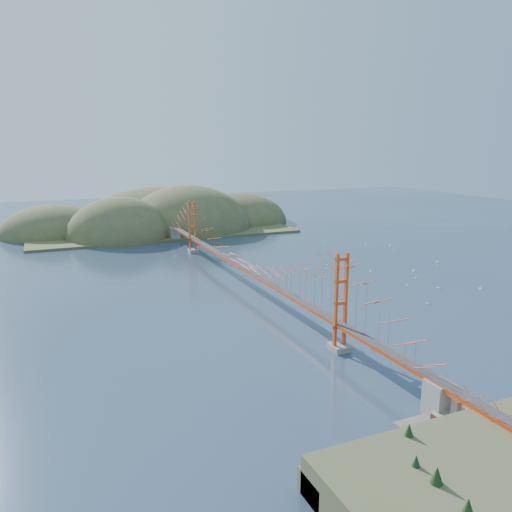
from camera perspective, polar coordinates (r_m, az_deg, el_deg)
name	(u,v)px	position (r m, az deg, el deg)	size (l,w,h in m)	color
ground	(243,286)	(85.70, -1.49, -3.42)	(320.00, 320.00, 0.00)	#293B53
bridge	(242,246)	(84.21, -1.56, 1.20)	(2.20, 94.40, 12.00)	gray
approach_viaduct	(495,424)	(44.64, 25.66, -16.88)	(1.40, 12.00, 3.38)	#BB3D14
promontory	(459,429)	(47.74, 22.16, -17.87)	(9.00, 6.00, 0.24)	#59544C
fort	(457,418)	(48.15, 21.95, -16.84)	(3.70, 2.30, 1.75)	brown
far_headlands	(163,227)	(150.50, -10.56, 3.32)	(84.00, 58.00, 25.00)	brown
sailboat_5	(481,288)	(91.88, 24.28, -3.36)	(0.54, 0.63, 0.72)	white
sailboat_11	(437,262)	(108.76, 20.03, -0.66)	(0.59, 0.59, 0.67)	white
sailboat_4	(414,270)	(100.05, 17.57, -1.59)	(0.66, 0.66, 0.73)	white
sailboat_1	(335,255)	(110.59, 9.00, 0.15)	(0.55, 0.55, 0.57)	white
sailboat_15	(325,243)	(123.31, 7.86, 1.47)	(0.51, 0.53, 0.60)	white
sailboat_6	(438,288)	(89.51, 20.12, -3.40)	(0.65, 0.65, 0.72)	white
sailboat_16	(326,269)	(97.69, 8.03, -1.46)	(0.53, 0.53, 0.57)	white
sailboat_14	(351,261)	(105.44, 10.86, -0.52)	(0.61, 0.61, 0.64)	white
sailboat_17	(366,244)	(123.50, 12.43, 1.31)	(0.50, 0.42, 0.58)	white
sailboat_13	(416,278)	(94.80, 17.80, -2.37)	(0.64, 0.64, 0.68)	white
sailboat_2	(371,271)	(97.42, 12.96, -1.70)	(0.51, 0.47, 0.58)	white
sailboat_3	(306,269)	(97.07, 5.72, -1.48)	(0.63, 0.58, 0.70)	white
sailboat_10	(427,303)	(80.48, 18.99, -5.08)	(0.58, 0.58, 0.64)	white
sailboat_9	(390,245)	(123.99, 15.06, 1.22)	(0.46, 0.52, 0.59)	white
sailboat_8	(394,250)	(118.44, 15.50, 0.67)	(0.58, 0.58, 0.61)	white
sailboat_extra_0	(407,285)	(89.51, 16.91, -3.19)	(0.50, 0.50, 0.57)	white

